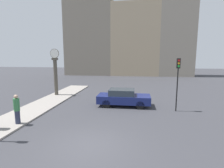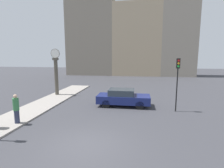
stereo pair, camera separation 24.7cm
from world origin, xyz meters
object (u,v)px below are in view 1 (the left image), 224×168
sedan_car (123,97)px  pedestrian_green_hoodie (17,109)px  street_clock (56,73)px  traffic_light_far (178,74)px

sedan_car → pedestrian_green_hoodie: bearing=-139.8°
street_clock → pedestrian_green_hoodie: size_ratio=2.71×
street_clock → pedestrian_green_hoodie: street_clock is taller
street_clock → pedestrian_green_hoodie: bearing=-80.4°
street_clock → pedestrian_green_hoodie: (1.40, -8.30, -1.44)m
pedestrian_green_hoodie → street_clock: bearing=99.6°
traffic_light_far → street_clock: (-11.81, 3.97, -0.46)m
traffic_light_far → pedestrian_green_hoodie: (-10.40, -4.33, -1.90)m
sedan_car → street_clock: 8.37m
traffic_light_far → street_clock: bearing=161.4°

